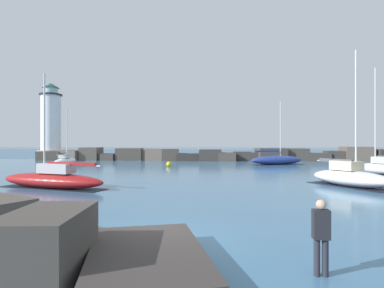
# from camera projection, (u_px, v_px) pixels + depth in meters

# --- Properties ---
(ground_plane) EXTENTS (600.00, 600.00, 0.00)m
(ground_plane) POSITION_uv_depth(u_px,v_px,m) (160.00, 240.00, 9.19)
(ground_plane) COLOR #3D6B8E
(open_sea_beyond) EXTENTS (400.00, 116.00, 0.01)m
(open_sea_beyond) POSITION_uv_depth(u_px,v_px,m) (214.00, 152.00, 113.94)
(open_sea_beyond) COLOR #2D5B7F
(open_sea_beyond) RESTS_ON ground
(breakwater_jetty) EXTENTS (66.81, 6.70, 2.49)m
(breakwater_jetty) POSITION_uv_depth(u_px,v_px,m) (218.00, 155.00, 53.98)
(breakwater_jetty) COLOR #4C443D
(breakwater_jetty) RESTS_ON ground
(lighthouse) EXTENTS (4.74, 4.74, 14.40)m
(lighthouse) POSITION_uv_depth(u_px,v_px,m) (51.00, 126.00, 56.06)
(lighthouse) COLOR gray
(lighthouse) RESTS_ON ground
(foreground_rocks) EXTENTS (10.13, 6.22, 1.47)m
(foreground_rocks) POSITION_uv_depth(u_px,v_px,m) (26.00, 233.00, 8.04)
(foreground_rocks) COLOR #423D38
(foreground_rocks) RESTS_ON ground
(sailboat_moored_0) EXTENTS (2.96, 7.17, 8.28)m
(sailboat_moored_0) POSITION_uv_depth(u_px,v_px,m) (65.00, 161.00, 42.65)
(sailboat_moored_0) COLOR white
(sailboat_moored_0) RESTS_ON ground
(sailboat_moored_1) EXTENTS (4.33, 5.48, 10.47)m
(sailboat_moored_1) POSITION_uv_depth(u_px,v_px,m) (380.00, 168.00, 29.02)
(sailboat_moored_1) COLOR silver
(sailboat_moored_1) RESTS_ON ground
(sailboat_moored_2) EXTENTS (8.25, 4.72, 9.16)m
(sailboat_moored_2) POSITION_uv_depth(u_px,v_px,m) (277.00, 160.00, 42.99)
(sailboat_moored_2) COLOR navy
(sailboat_moored_2) RESTS_ON ground
(sailboat_moored_3) EXTENTS (8.41, 3.80, 7.74)m
(sailboat_moored_3) POSITION_uv_depth(u_px,v_px,m) (52.00, 179.00, 20.01)
(sailboat_moored_3) COLOR maroon
(sailboat_moored_3) RESTS_ON ground
(sailboat_moored_4) EXTENTS (5.12, 6.40, 9.44)m
(sailboat_moored_4) POSITION_uv_depth(u_px,v_px,m) (350.00, 177.00, 20.98)
(sailboat_moored_4) COLOR white
(sailboat_moored_4) RESTS_ON ground
(mooring_buoy_orange_near) EXTENTS (0.66, 0.66, 0.86)m
(mooring_buoy_orange_near) POSITION_uv_depth(u_px,v_px,m) (169.00, 164.00, 39.18)
(mooring_buoy_orange_near) COLOR yellow
(mooring_buoy_orange_near) RESTS_ON ground
(mooring_buoy_far_side) EXTENTS (0.56, 0.56, 0.76)m
(mooring_buoy_far_side) POSITION_uv_depth(u_px,v_px,m) (351.00, 168.00, 33.89)
(mooring_buoy_far_side) COLOR yellow
(mooring_buoy_far_side) RESTS_ON ground
(person_on_rocks) EXTENTS (0.36, 0.22, 1.71)m
(person_on_rocks) POSITION_uv_depth(u_px,v_px,m) (321.00, 233.00, 6.67)
(person_on_rocks) COLOR #282833
(person_on_rocks) RESTS_ON ground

